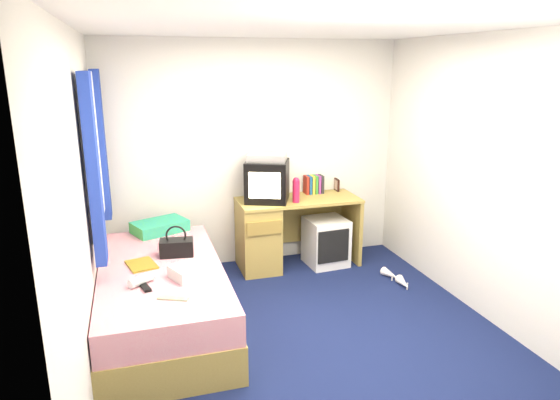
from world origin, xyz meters
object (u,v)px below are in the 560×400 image
object	(u,v)px
handbag	(177,247)
magazine	(141,265)
water_bottle	(141,280)
towel	(191,271)
picture_frame	(337,185)
pink_water_bottle	(296,191)
desk	(273,231)
colour_swatch_fan	(173,298)
storage_cube	(326,241)
crt_tv	(267,181)
vcr	(267,157)
remote_control	(145,287)
aerosol_can	(285,188)
white_heels	(397,279)
bed	(163,297)
pillow	(160,226)

from	to	relation	value
handbag	magazine	xyz separation A→B (m)	(-0.30, -0.15, -0.07)
water_bottle	towel	bearing A→B (deg)	5.93
towel	magazine	world-z (taller)	towel
picture_frame	pink_water_bottle	distance (m)	0.68
desk	water_bottle	size ratio (longest dim) A/B	6.50
desk	water_bottle	distance (m)	1.90
water_bottle	colour_swatch_fan	size ratio (longest dim) A/B	0.91
water_bottle	picture_frame	bearing A→B (deg)	33.75
storage_cube	crt_tv	size ratio (longest dim) A/B	0.95
vcr	remote_control	xyz separation A→B (m)	(-1.31, -1.36, -0.66)
handbag	towel	size ratio (longest dim) A/B	1.07
pink_water_bottle	towel	xyz separation A→B (m)	(-1.23, -1.10, -0.28)
storage_cube	colour_swatch_fan	distance (m)	2.33
storage_cube	aerosol_can	world-z (taller)	aerosol_can
handbag	aerosol_can	bearing A→B (deg)	41.78
water_bottle	desk	bearing A→B (deg)	42.49
vcr	handbag	distance (m)	1.40
towel	water_bottle	world-z (taller)	towel
crt_tv	white_heels	xyz separation A→B (m)	(1.15, -0.76, -0.92)
desk	aerosol_can	distance (m)	0.48
bed	pillow	bearing A→B (deg)	86.79
towel	storage_cube	bearing A→B (deg)	35.80
pillow	colour_swatch_fan	world-z (taller)	pillow
water_bottle	colour_swatch_fan	distance (m)	0.38
handbag	colour_swatch_fan	xyz separation A→B (m)	(-0.10, -0.84, -0.07)
desk	handbag	distance (m)	1.34
vcr	aerosol_can	size ratio (longest dim) A/B	1.97
picture_frame	magazine	xyz separation A→B (m)	(-2.19, -1.09, -0.27)
crt_tv	handbag	world-z (taller)	crt_tv
picture_frame	aerosol_can	size ratio (longest dim) A/B	0.71
magazine	vcr	bearing A→B (deg)	34.38
pillow	white_heels	size ratio (longest dim) A/B	1.09
vcr	pink_water_bottle	xyz separation A→B (m)	(0.27, -0.14, -0.35)
pink_water_bottle	remote_control	world-z (taller)	pink_water_bottle
aerosol_can	colour_swatch_fan	xyz separation A→B (m)	(-1.34, -1.67, -0.30)
crt_tv	desk	bearing A→B (deg)	23.08
magazine	remote_control	world-z (taller)	remote_control
bed	towel	xyz separation A→B (m)	(0.21, -0.26, 0.32)
water_bottle	remote_control	xyz separation A→B (m)	(0.03, -0.08, -0.03)
pillow	white_heels	xyz separation A→B (m)	(2.27, -0.69, -0.55)
handbag	crt_tv	bearing A→B (deg)	44.15
remote_control	crt_tv	bearing A→B (deg)	30.95
desk	aerosol_can	bearing A→B (deg)	28.81
pink_water_bottle	water_bottle	bearing A→B (deg)	-144.58
remote_control	desk	bearing A→B (deg)	29.57
picture_frame	white_heels	xyz separation A→B (m)	(0.28, -0.95, -0.78)
handbag	picture_frame	bearing A→B (deg)	34.22
desk	crt_tv	world-z (taller)	crt_tv
bed	water_bottle	xyz separation A→B (m)	(-0.16, -0.30, 0.31)
crt_tv	aerosol_can	xyz separation A→B (m)	(0.22, 0.08, -0.11)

